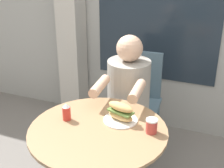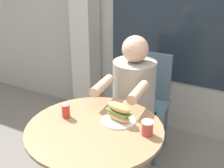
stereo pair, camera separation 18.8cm
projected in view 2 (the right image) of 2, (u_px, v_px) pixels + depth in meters
lattice_pillar at (84, 2)px, 2.98m from camera, size 0.22×0.22×2.40m
cafe_table at (95, 153)px, 1.93m from camera, size 0.83×0.83×0.70m
diner_chair at (148, 94)px, 2.70m from camera, size 0.41×0.41×0.87m
seated_diner at (132, 116)px, 2.43m from camera, size 0.37×0.60×1.11m
sandwich_on_plate at (119, 114)px, 1.90m from camera, size 0.21×0.21×0.12m
drink_cup at (147, 128)px, 1.77m from camera, size 0.07×0.07×0.09m
condiment_bottle at (66, 110)px, 1.95m from camera, size 0.05×0.05×0.11m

